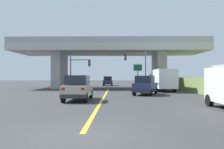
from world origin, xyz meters
TOP-DOWN VIEW (x-y plane):
  - ground at (0.00, 29.71)m, footprint 160.00×160.00m
  - overpass_bridge at (0.00, 29.71)m, footprint 31.40×9.48m
  - lane_divider_stripe at (0.00, 13.37)m, footprint 0.20×26.74m
  - suv_lead at (-1.93, 10.24)m, footprint 1.93×4.45m
  - suv_crossing at (4.29, 15.87)m, footprint 3.26×4.90m
  - box_truck at (7.43, 22.02)m, footprint 2.33×7.57m
  - sedan_oncoming at (-0.57, 39.58)m, footprint 2.00×4.43m
  - traffic_signal_nearside at (4.51, 24.70)m, footprint 3.23×0.36m
  - traffic_signal_farside at (-4.49, 24.53)m, footprint 3.03×0.36m
  - highway_sign at (4.65, 27.22)m, footprint 1.37×0.17m

SIDE VIEW (x-z plane):
  - ground at x=0.00m, z-range 0.00..0.00m
  - lane_divider_stripe at x=0.00m, z-range 0.00..0.01m
  - suv_lead at x=-1.93m, z-range 0.00..2.02m
  - suv_crossing at x=4.29m, z-range 0.00..2.02m
  - sedan_oncoming at x=-0.57m, z-range 0.00..2.02m
  - box_truck at x=7.43m, z-range 0.10..2.99m
  - highway_sign at x=4.65m, z-range 0.89..4.95m
  - traffic_signal_farside at x=-4.49m, z-range 0.70..5.74m
  - traffic_signal_nearside at x=4.51m, z-range 0.84..6.76m
  - overpass_bridge at x=0.00m, z-range 1.76..9.76m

